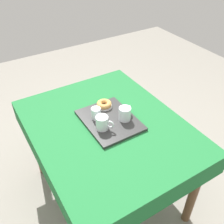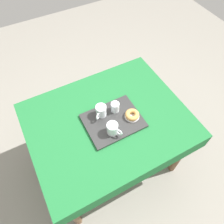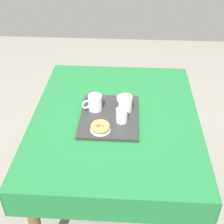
{
  "view_description": "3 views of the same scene",
  "coord_description": "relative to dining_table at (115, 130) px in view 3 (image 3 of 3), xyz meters",
  "views": [
    {
      "loc": [
        -1.14,
        0.66,
        1.92
      ],
      "look_at": [
        0.03,
        -0.06,
        0.84
      ],
      "focal_mm": 40.8,
      "sensor_mm": 36.0,
      "label": 1
    },
    {
      "loc": [
        -0.4,
        -0.81,
        2.16
      ],
      "look_at": [
        0.04,
        0.01,
        0.84
      ],
      "focal_mm": 33.98,
      "sensor_mm": 36.0,
      "label": 2
    },
    {
      "loc": [
        1.5,
        0.07,
        1.89
      ],
      "look_at": [
        0.03,
        -0.02,
        0.82
      ],
      "focal_mm": 50.05,
      "sensor_mm": 36.0,
      "label": 3
    }
  ],
  "objects": [
    {
      "name": "donut_plate_left",
      "position": [
        0.17,
        -0.07,
        0.14
      ],
      "size": [
        0.12,
        0.12,
        0.01
      ],
      "primitive_type": "cylinder",
      "color": "silver",
      "rests_on": "serving_tray"
    },
    {
      "name": "tea_mug_left",
      "position": [
        -0.03,
        -0.13,
        0.18
      ],
      "size": [
        0.08,
        0.12,
        0.1
      ],
      "color": "white",
      "rests_on": "serving_tray"
    },
    {
      "name": "tea_mug_right",
      "position": [
        -0.03,
        0.05,
        0.18
      ],
      "size": [
        0.11,
        0.1,
        0.1
      ],
      "color": "white",
      "rests_on": "serving_tray"
    },
    {
      "name": "ground_plane",
      "position": [
        0.0,
        0.0,
        -0.66
      ],
      "size": [
        6.0,
        6.0,
        0.0
      ],
      "primitive_type": "plane",
      "color": "gray"
    },
    {
      "name": "dining_table",
      "position": [
        0.0,
        0.0,
        0.0
      ],
      "size": [
        1.24,
        0.99,
        0.78
      ],
      "color": "#1E6B33",
      "rests_on": "ground"
    },
    {
      "name": "serving_tray",
      "position": [
        0.03,
        -0.03,
        0.12
      ],
      "size": [
        0.43,
        0.34,
        0.02
      ],
      "primitive_type": "cube",
      "color": "#2D2D2D",
      "rests_on": "dining_table"
    },
    {
      "name": "sugar_donut_left",
      "position": [
        0.17,
        -0.07,
        0.16
      ],
      "size": [
        0.11,
        0.11,
        0.04
      ],
      "primitive_type": "torus",
      "color": "tan",
      "rests_on": "donut_plate_left"
    },
    {
      "name": "water_glass_near",
      "position": [
        0.08,
        0.04,
        0.17
      ],
      "size": [
        0.07,
        0.07,
        0.08
      ],
      "color": "white",
      "rests_on": "serving_tray"
    }
  ]
}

